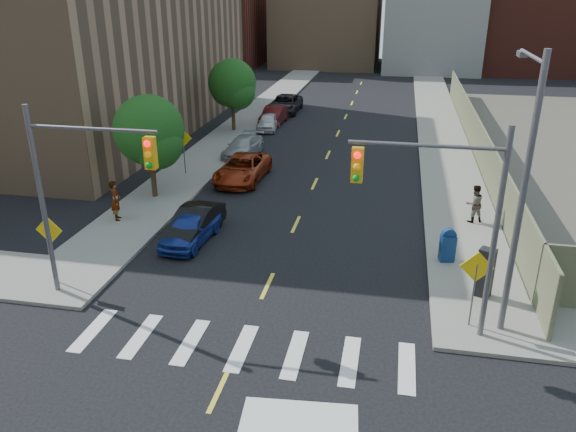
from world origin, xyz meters
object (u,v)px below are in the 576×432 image
at_px(mailbox, 448,245).
at_px(pedestrian_west, 116,200).
at_px(parked_car_red, 243,168).
at_px(pedestrian_east, 474,204).
at_px(parked_car_blue, 191,228).
at_px(parked_car_white, 268,122).
at_px(parked_car_grey, 285,104).
at_px(parked_car_maroon, 274,115).
at_px(payphone, 485,273).
at_px(parked_car_black, 194,223).
at_px(parked_car_silver, 243,147).

distance_m(mailbox, pedestrian_west, 15.27).
distance_m(parked_car_red, pedestrian_east, 13.12).
relative_size(parked_car_blue, mailbox, 2.85).
height_order(parked_car_blue, mailbox, mailbox).
xyz_separation_m(parked_car_white, mailbox, (12.26, -20.90, 0.21)).
height_order(parked_car_blue, parked_car_grey, parked_car_grey).
height_order(parked_car_maroon, parked_car_grey, parked_car_grey).
height_order(payphone, pedestrian_east, payphone).
bearing_deg(parked_car_black, parked_car_grey, 96.80).
relative_size(parked_car_blue, pedestrian_east, 2.22).
bearing_deg(parked_car_blue, parked_car_red, 94.21).
height_order(payphone, pedestrian_west, pedestrian_west).
height_order(parked_car_white, pedestrian_west, pedestrian_west).
distance_m(parked_car_grey, pedestrian_east, 26.90).
bearing_deg(parked_car_blue, parked_car_maroon, 97.46).
xyz_separation_m(parked_car_red, mailbox, (10.96, -8.63, 0.11)).
bearing_deg(parked_car_maroon, payphone, -59.47).
xyz_separation_m(parked_car_white, payphone, (13.36, -23.51, 0.45)).
bearing_deg(parked_car_grey, parked_car_silver, -90.28).
xyz_separation_m(parked_car_maroon, parked_car_grey, (0.00, 4.66, 0.05)).
height_order(parked_car_red, pedestrian_west, pedestrian_west).
distance_m(parked_car_silver, pedestrian_west, 12.36).
xyz_separation_m(parked_car_blue, parked_car_black, (0.00, 0.48, 0.00)).
bearing_deg(mailbox, parked_car_blue, 168.62).
height_order(parked_car_silver, pedestrian_west, pedestrian_west).
xyz_separation_m(parked_car_grey, pedestrian_east, (13.73, -23.13, 0.31)).
bearing_deg(parked_car_maroon, parked_car_white, -87.09).
distance_m(parked_car_blue, payphone, 12.34).
bearing_deg(parked_car_red, mailbox, -36.42).
distance_m(parked_car_red, parked_car_silver, 4.98).
bearing_deg(parked_car_blue, pedestrian_east, 23.88).
relative_size(parked_car_white, parked_car_grey, 0.67).
xyz_separation_m(parked_car_white, parked_car_grey, (0.00, 6.67, 0.13)).
bearing_deg(pedestrian_west, parked_car_silver, -37.82).
bearing_deg(parked_car_black, pedestrian_west, 171.35).
xyz_separation_m(parked_car_black, parked_car_silver, (-1.30, 12.95, -0.05)).
distance_m(payphone, pedestrian_east, 7.06).
distance_m(parked_car_silver, parked_car_maroon, 9.49).
xyz_separation_m(parked_car_silver, payphone, (13.36, -16.04, 0.44)).
height_order(parked_car_red, pedestrian_east, pedestrian_east).
bearing_deg(parked_car_white, parked_car_black, -89.00).
bearing_deg(pedestrian_east, pedestrian_west, -11.15).
xyz_separation_m(parked_car_red, parked_car_grey, (-1.30, 18.95, 0.03)).
xyz_separation_m(parked_car_white, pedestrian_east, (13.73, -16.46, 0.44)).
bearing_deg(parked_car_grey, parked_car_white, -90.28).
distance_m(parked_car_white, parked_car_grey, 6.67).
bearing_deg(parked_car_maroon, parked_car_red, -81.89).
xyz_separation_m(parked_car_red, parked_car_white, (-1.30, 12.28, -0.10)).
distance_m(parked_car_grey, mailbox, 30.18).
bearing_deg(payphone, parked_car_maroon, 141.98).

